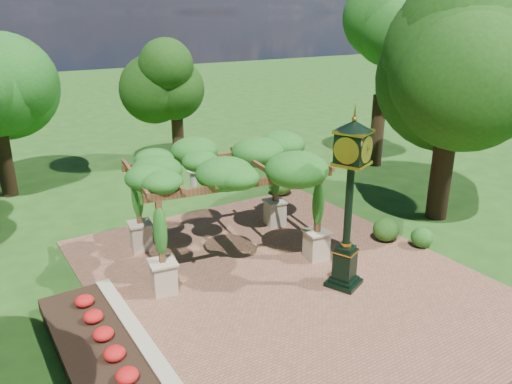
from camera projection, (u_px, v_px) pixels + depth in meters
ground at (305, 295)px, 13.52m from camera, size 120.00×120.00×0.00m
brick_plaza at (284, 278)px, 14.30m from camera, size 10.00×12.00×0.04m
border_wall at (135, 334)px, 11.52m from camera, size 0.35×5.00×0.40m
flower_bed at (96, 348)px, 11.07m from camera, size 1.50×5.00×0.36m
pedestal_clock at (350, 190)px, 13.00m from camera, size 1.23×1.23×4.75m
pergola at (225, 168)px, 14.79m from camera, size 5.97×4.22×3.49m
sundial at (194, 183)px, 21.04m from camera, size 0.66×0.66×0.97m
shrub_front at (422, 237)px, 16.10m from camera, size 0.87×0.87×0.64m
shrub_mid at (386, 229)px, 16.52m from camera, size 1.12×1.12×0.78m
shrub_back at (280, 184)px, 20.68m from camera, size 1.04×1.04×0.90m
tree_north at (175, 75)px, 23.88m from camera, size 3.25×3.25×6.40m
tree_east_far at (385, 36)px, 22.94m from camera, size 3.76×3.76×9.01m
tree_east_near at (457, 55)px, 16.67m from camera, size 5.29×5.29×8.55m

